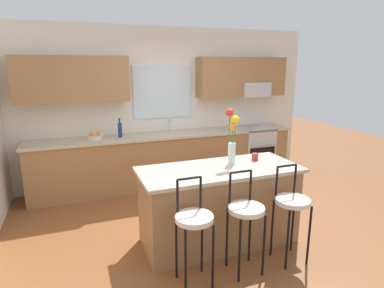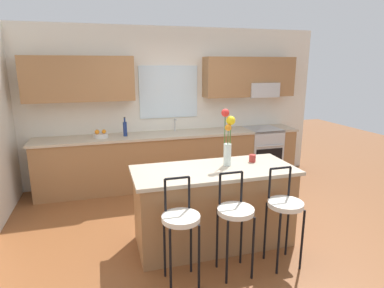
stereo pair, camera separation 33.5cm
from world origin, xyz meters
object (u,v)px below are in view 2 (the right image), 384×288
Objects in this scene: bar_stool_far at (285,208)px; bottle_olive_oil at (125,129)px; bar_stool_middle at (235,215)px; flower_vase at (228,136)px; oven_range at (261,152)px; bar_stool_near at (181,223)px; kitchen_island at (214,206)px; fruit_bowl_oranges at (101,135)px; mug_ceramic at (252,158)px.

bottle_olive_oil is (-1.37, 2.64, 0.41)m from bar_stool_far.
flower_vase is (0.19, 0.69, 0.63)m from bar_stool_middle.
bar_stool_far reaches higher than oven_range.
bar_stool_far is (0.55, 0.00, 0.00)m from bar_stool_middle.
bar_stool_near and bar_stool_middle have the same top height.
kitchen_island is 7.72× the size of fruit_bowl_oranges.
bottle_olive_oil is at bearing 179.44° from oven_range.
fruit_bowl_oranges reaches higher than bar_stool_middle.
fruit_bowl_oranges is (-1.75, 1.91, -0.00)m from mug_ceramic.
bar_stool_far is (0.55, -0.61, 0.17)m from kitchen_island.
bar_stool_middle is at bearing -105.27° from flower_vase.
oven_range is 3.44m from bar_stool_near.
mug_ceramic is at bearing 12.77° from kitchen_island.
flower_vase is 2.76× the size of fruit_bowl_oranges.
fruit_bowl_oranges is at bearing 120.93° from kitchen_island.
oven_range is 1.39× the size of flower_vase.
bottle_olive_oil is (-0.82, 2.03, 0.58)m from kitchen_island.
kitchen_island is 0.84m from bar_stool_near.
fruit_bowl_oranges is (-0.67, 2.64, 0.33)m from bar_stool_near.
bar_stool_middle is 0.96m from flower_vase.
bar_stool_middle is at bearing -72.68° from bottle_olive_oil.
bar_stool_middle is (-1.68, -2.62, 0.18)m from oven_range.
bar_stool_near reaches higher than oven_range.
bar_stool_middle is (0.55, 0.00, 0.00)m from bar_stool_near.
oven_range is 10.22× the size of mug_ceramic.
fruit_bowl_oranges reaches higher than oven_range.
bar_stool_near is at bearing -84.08° from bottle_olive_oil.
bottle_olive_oil is at bearing 95.92° from bar_stool_near.
flower_vase reaches higher than bar_stool_middle.
kitchen_island is 2.42m from fruit_bowl_oranges.
bar_stool_far is at bearing 0.00° from bar_stool_near.
mug_ceramic is (0.53, 0.73, 0.33)m from bar_stool_middle.
bar_stool_near is 2.69m from bottle_olive_oil.
bottle_olive_oil is (-1.01, 1.95, -0.22)m from flower_vase.
flower_vase is at bearing -62.57° from bottle_olive_oil.
fruit_bowl_oranges is 0.40m from bottle_olive_oil.
mug_ceramic is (-1.15, -1.88, 0.51)m from oven_range.
bar_stool_near is at bearing -130.46° from oven_range.
kitchen_island is 2.80× the size of flower_vase.
bar_stool_far is at bearing -62.52° from bottle_olive_oil.
kitchen_island is at bearing 90.00° from bar_stool_middle.
bar_stool_middle is 2.80m from bottle_olive_oil.
bar_stool_near is at bearing 180.00° from bar_stool_middle.
bar_stool_near is 0.55m from bar_stool_middle.
oven_range is 0.88× the size of bar_stool_near.
bar_stool_far is 1.58× the size of flower_vase.
fruit_bowl_oranges is at bearing 179.51° from oven_range.
flower_vase is (0.74, 0.69, 0.63)m from bar_stool_near.
flower_vase is 0.46m from mug_ceramic.
bottle_olive_oil reaches higher than fruit_bowl_oranges.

